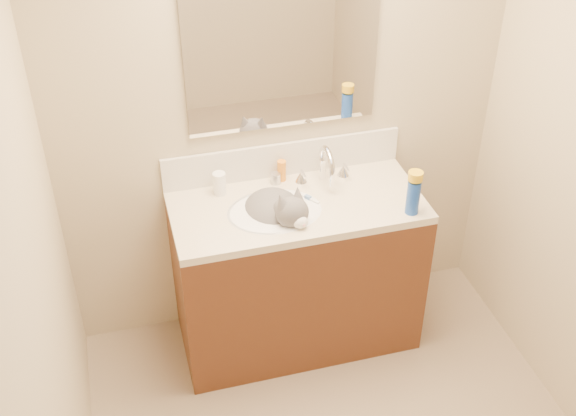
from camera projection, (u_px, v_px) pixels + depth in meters
room_shell at (383, 212)px, 2.28m from camera, size 2.24×2.54×2.52m
vanity_cabinet at (297, 276)px, 3.67m from camera, size 1.20×0.55×0.82m
counter_slab at (297, 207)px, 3.42m from camera, size 1.20×0.55×0.04m
basin at (275, 223)px, 3.40m from camera, size 0.45×0.36×0.14m
faucet at (325, 168)px, 3.50m from camera, size 0.28×0.20×0.21m
cat at (277, 214)px, 3.39m from camera, size 0.41×0.44×0.32m
backsplash at (283, 159)px, 3.56m from camera, size 1.20×0.02×0.18m
mirror at (282, 47)px, 3.22m from camera, size 0.90×0.02×0.80m
pill_bottle at (220, 183)px, 3.45m from camera, size 0.08×0.08×0.11m
pill_label at (220, 186)px, 3.45m from camera, size 0.08×0.08×0.04m
silver_jar at (276, 178)px, 3.53m from camera, size 0.06×0.06×0.06m
amber_bottle at (282, 171)px, 3.54m from camera, size 0.04×0.04×0.11m
toothbrush at (308, 198)px, 3.44m from camera, size 0.09×0.12×0.01m
toothbrush_head at (308, 197)px, 3.44m from camera, size 0.03×0.04×0.02m
spray_can at (413, 197)px, 3.30m from camera, size 0.08×0.08×0.17m
spray_cap at (416, 176)px, 3.23m from camera, size 0.09×0.09×0.04m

